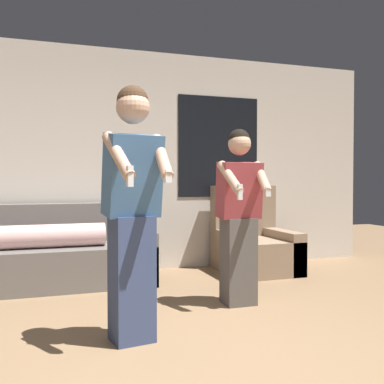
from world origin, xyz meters
TOP-DOWN VIEW (x-y plane):
  - ground_plane at (0.00, 0.00)m, footprint 14.00×14.00m
  - wall_back at (0.02, 3.17)m, footprint 6.88×0.07m
  - couch at (-0.79, 2.68)m, footprint 2.12×0.89m
  - armchair at (1.59, 2.65)m, footprint 0.84×0.93m
  - person_left at (-0.29, 0.75)m, footprint 0.43×0.52m
  - person_right at (0.80, 1.36)m, footprint 0.43×0.46m

SIDE VIEW (x-z plane):
  - ground_plane at x=0.00m, z-range 0.00..0.00m
  - couch at x=-0.79m, z-range -0.12..0.73m
  - armchair at x=1.59m, z-range -0.21..0.83m
  - person_right at x=0.80m, z-range 0.02..1.59m
  - person_left at x=-0.29m, z-range 0.04..1.81m
  - wall_back at x=0.02m, z-range 0.00..2.70m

